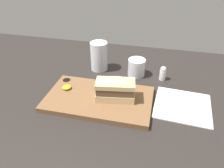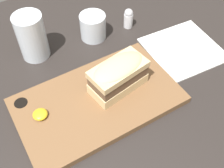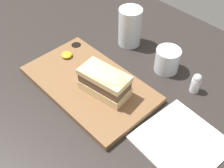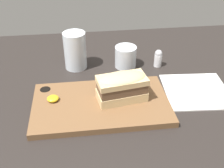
{
  "view_description": "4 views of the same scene",
  "coord_description": "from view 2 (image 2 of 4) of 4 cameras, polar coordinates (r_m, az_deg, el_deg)",
  "views": [
    {
      "loc": [
        23.25,
        -59.48,
        51.56
      ],
      "look_at": [
        8.6,
        2.57,
        9.89
      ],
      "focal_mm": 35.0,
      "sensor_mm": 36.0,
      "label": 1
    },
    {
      "loc": [
        -13.81,
        -33.89,
        57.48
      ],
      "look_at": [
        7.38,
        1.48,
        7.58
      ],
      "focal_mm": 45.0,
      "sensor_mm": 36.0,
      "label": 2
    },
    {
      "loc": [
        49.7,
        -32.64,
        61.08
      ],
      "look_at": [
        12.66,
        2.73,
        9.04
      ],
      "focal_mm": 45.0,
      "sensor_mm": 36.0,
      "label": 3
    },
    {
      "loc": [
        -1.03,
        -61.11,
        52.61
      ],
      "look_at": [
        7.37,
        5.58,
        7.24
      ],
      "focal_mm": 45.0,
      "sensor_mm": 36.0,
      "label": 4
    }
  ],
  "objects": [
    {
      "name": "sandwich",
      "position": [
        0.66,
        1.26,
        1.91
      ],
      "size": [
        14.61,
        9.01,
        8.26
      ],
      "rotation": [
        0.0,
        0.0,
        0.16
      ],
      "color": "#DBBC84",
      "rests_on": "serving_board"
    },
    {
      "name": "salt_shaker",
      "position": [
        0.87,
        3.35,
        13.26
      ],
      "size": [
        2.72,
        2.72,
        6.28
      ],
      "color": "white",
      "rests_on": "dining_table"
    },
    {
      "name": "mustard_dollop",
      "position": [
        0.65,
        -14.39,
        -5.99
      ],
      "size": [
        3.39,
        3.39,
        1.36
      ],
      "color": "gold",
      "rests_on": "serving_board"
    },
    {
      "name": "water_glass",
      "position": [
        0.78,
        -15.84,
        8.77
      ],
      "size": [
        7.66,
        7.66,
        12.93
      ],
      "color": "silver",
      "rests_on": "dining_table"
    },
    {
      "name": "dining_table",
      "position": [
        0.67,
        -4.78,
        -6.91
      ],
      "size": [
        162.87,
        111.53,
        2.0
      ],
      "color": "#282321",
      "rests_on": "ground"
    },
    {
      "name": "napkin",
      "position": [
        0.83,
        14.29,
        6.91
      ],
      "size": [
        20.78,
        20.37,
        0.4
      ],
      "rotation": [
        0.0,
        0.0,
        -0.07
      ],
      "color": "white",
      "rests_on": "dining_table"
    },
    {
      "name": "wine_glass",
      "position": [
        0.83,
        -3.88,
        11.37
      ],
      "size": [
        7.48,
        7.48,
        7.46
      ],
      "color": "silver",
      "rests_on": "dining_table"
    },
    {
      "name": "serving_board",
      "position": [
        0.68,
        -2.98,
        -3.41
      ],
      "size": [
        38.67,
        22.62,
        1.88
      ],
      "color": "brown",
      "rests_on": "dining_table"
    }
  ]
}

